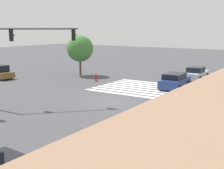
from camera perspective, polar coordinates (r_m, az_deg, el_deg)
ground_plane at (r=25.05m, az=-0.00°, el=-3.05°), size 128.89×128.89×0.00m
crosswalk_markings at (r=30.24m, az=6.29°, el=-0.76°), size 9.42×7.25×0.01m
traffic_signal_mast at (r=23.96m, az=-17.54°, el=6.39°), size 5.02×5.02×5.98m
car_1 at (r=36.19m, az=15.12°, el=1.89°), size 2.00×4.17×1.49m
car_2 at (r=30.69m, az=11.38°, el=0.63°), size 2.24×4.37×1.50m
pedestrian at (r=28.03m, az=19.02°, el=-0.33°), size 0.41×0.41×1.59m
tree_corner_a at (r=38.00m, az=-5.87°, el=6.55°), size 3.19×3.19×4.91m
fire_hydrant at (r=34.11m, az=-2.97°, el=1.29°), size 0.22×0.22×0.86m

